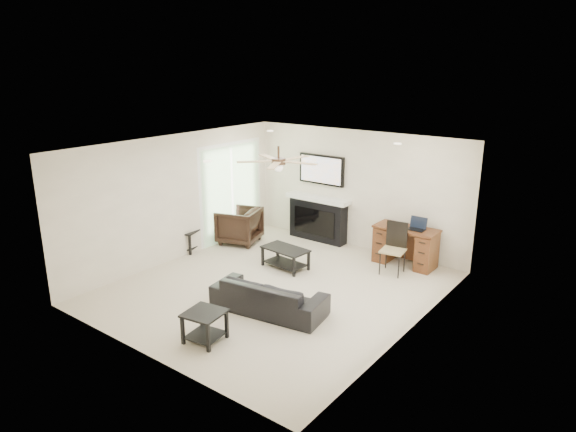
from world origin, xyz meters
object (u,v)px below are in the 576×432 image
(armchair, at_px, (239,226))
(desk, at_px, (405,246))
(sofa, at_px, (269,296))
(fireplace_unit, at_px, (318,199))
(coffee_table, at_px, (285,258))

(armchair, height_order, desk, armchair)
(sofa, relative_size, fireplace_unit, 0.96)
(coffee_table, xyz_separation_m, desk, (1.76, 1.55, 0.18))
(fireplace_unit, bearing_deg, armchair, -137.12)
(armchair, distance_m, desk, 3.60)
(armchair, bearing_deg, desk, 88.17)
(sofa, distance_m, coffee_table, 1.84)
(sofa, height_order, armchair, armchair)
(sofa, distance_m, armchair, 3.38)
(armchair, relative_size, fireplace_unit, 0.45)
(coffee_table, distance_m, desk, 2.35)
(desk, bearing_deg, armchair, -163.85)
(armchair, height_order, fireplace_unit, fireplace_unit)
(fireplace_unit, relative_size, desk, 1.57)
(sofa, xyz_separation_m, desk, (0.86, 3.15, 0.11))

